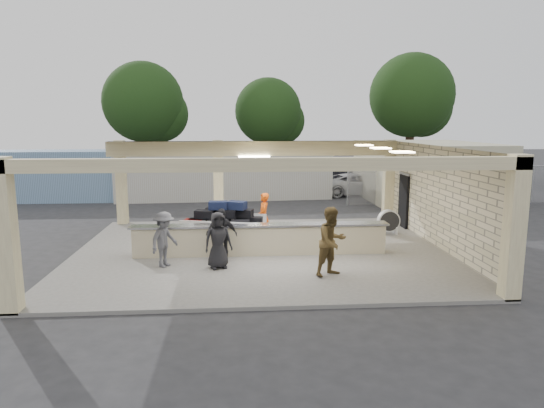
{
  "coord_description": "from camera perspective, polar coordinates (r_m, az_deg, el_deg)",
  "views": [
    {
      "loc": [
        -0.74,
        -15.54,
        4.27
      ],
      "look_at": [
        0.48,
        1.0,
        1.47
      ],
      "focal_mm": 32.0,
      "sensor_mm": 36.0,
      "label": 1
    }
  ],
  "objects": [
    {
      "name": "pavilion",
      "position": [
        16.49,
        -0.83,
        -0.63
      ],
      "size": [
        12.01,
        10.0,
        3.55
      ],
      "color": "slate",
      "rests_on": "ground"
    },
    {
      "name": "tree_mid",
      "position": [
        41.82,
        -0.02,
        10.53
      ],
      "size": [
        6.0,
        5.6,
        8.0
      ],
      "color": "#382619",
      "rests_on": "ground"
    },
    {
      "name": "fence",
      "position": [
        27.39,
        21.21,
        2.19
      ],
      "size": [
        12.06,
        0.06,
        2.03
      ],
      "color": "gray",
      "rests_on": "ground"
    },
    {
      "name": "container_white",
      "position": [
        27.49,
        -5.56,
        3.3
      ],
      "size": [
        11.99,
        3.1,
        2.57
      ],
      "primitive_type": "cube",
      "rotation": [
        0.0,
        0.0,
        0.06
      ],
      "color": "beige",
      "rests_on": "ground"
    },
    {
      "name": "passenger_a",
      "position": [
        13.38,
        7.08,
        -4.4
      ],
      "size": [
        1.01,
        0.83,
        1.92
      ],
      "primitive_type": "imported",
      "rotation": [
        0.0,
        0.0,
        0.53
      ],
      "color": "brown",
      "rests_on": "pavilion"
    },
    {
      "name": "baggage_counter",
      "position": [
        15.5,
        -1.36,
        -4.17
      ],
      "size": [
        8.2,
        0.58,
        0.98
      ],
      "color": "#C4B692",
      "rests_on": "pavilion"
    },
    {
      "name": "passenger_c",
      "position": [
        14.44,
        -12.56,
        -4.09
      ],
      "size": [
        0.86,
        1.09,
        1.63
      ],
      "primitive_type": "imported",
      "rotation": [
        0.0,
        0.0,
        1.03
      ],
      "color": "#4E4E53",
      "rests_on": "pavilion"
    },
    {
      "name": "ground",
      "position": [
        16.13,
        -1.44,
        -5.78
      ],
      "size": [
        120.0,
        120.0,
        0.0
      ],
      "primitive_type": "plane",
      "color": "#29292B",
      "rests_on": "ground"
    },
    {
      "name": "car_white_b",
      "position": [
        32.33,
        16.77,
        3.0
      ],
      "size": [
        5.35,
        3.48,
        1.58
      ],
      "primitive_type": "imported",
      "rotation": [
        0.0,
        0.0,
        1.22
      ],
      "color": "silver",
      "rests_on": "ground"
    },
    {
      "name": "passenger_d",
      "position": [
        14.06,
        -6.36,
        -4.26
      ],
      "size": [
        0.87,
        0.57,
        1.65
      ],
      "primitive_type": "imported",
      "rotation": [
        0.0,
        0.0,
        0.33
      ],
      "color": "black",
      "rests_on": "pavilion"
    },
    {
      "name": "luggage_cart",
      "position": [
        16.58,
        -5.72,
        -2.11
      ],
      "size": [
        2.94,
        2.21,
        1.53
      ],
      "rotation": [
        0.0,
        0.0,
        -0.24
      ],
      "color": "silver",
      "rests_on": "pavilion"
    },
    {
      "name": "drum_fan",
      "position": [
        18.84,
        13.55,
        -1.96
      ],
      "size": [
        0.82,
        0.46,
        0.91
      ],
      "rotation": [
        0.0,
        0.0,
        0.0
      ],
      "color": "silver",
      "rests_on": "pavilion"
    },
    {
      "name": "tree_left",
      "position": [
        40.32,
        -14.41,
        11.16
      ],
      "size": [
        6.6,
        6.3,
        9.0
      ],
      "color": "#382619",
      "rests_on": "ground"
    },
    {
      "name": "baggage_handler",
      "position": [
        17.25,
        -0.99,
        -1.51
      ],
      "size": [
        0.35,
        0.63,
        1.71
      ],
      "primitive_type": "imported",
      "rotation": [
        0.0,
        0.0,
        4.72
      ],
      "color": "#DA4B0B",
      "rests_on": "pavilion"
    },
    {
      "name": "passenger_b",
      "position": [
        14.79,
        -5.96,
        -3.6
      ],
      "size": [
        0.98,
        0.44,
        1.62
      ],
      "primitive_type": "imported",
      "rotation": [
        0.0,
        0.0,
        -0.1
      ],
      "color": "black",
      "rests_on": "pavilion"
    },
    {
      "name": "car_dark",
      "position": [
        31.0,
        7.89,
        2.96
      ],
      "size": [
        4.67,
        3.5,
        1.48
      ],
      "primitive_type": "imported",
      "rotation": [
        0.0,
        0.0,
        1.08
      ],
      "color": "black",
      "rests_on": "ground"
    },
    {
      "name": "tree_right",
      "position": [
        43.44,
        16.43,
        11.76
      ],
      "size": [
        7.2,
        7.0,
        10.0
      ],
      "color": "#382619",
      "rests_on": "ground"
    },
    {
      "name": "car_white_a",
      "position": [
        29.25,
        9.9,
        2.31
      ],
      "size": [
        4.79,
        2.9,
        1.28
      ],
      "primitive_type": "imported",
      "rotation": [
        0.0,
        0.0,
        1.75
      ],
      "color": "silver",
      "rests_on": "ground"
    },
    {
      "name": "adjacent_building",
      "position": [
        27.65,
        17.58,
        3.59
      ],
      "size": [
        6.0,
        8.0,
        3.2
      ],
      "primitive_type": "cube",
      "color": "beige",
      "rests_on": "ground"
    },
    {
      "name": "container_blue",
      "position": [
        29.07,
        -22.52,
        3.13
      ],
      "size": [
        10.55,
        2.55,
        2.74
      ],
      "primitive_type": "cube",
      "rotation": [
        0.0,
        0.0,
        -0.0
      ],
      "color": "#7EA3CA",
      "rests_on": "ground"
    }
  ]
}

